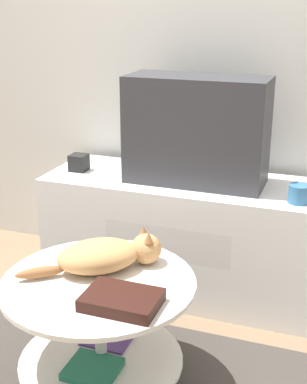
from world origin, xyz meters
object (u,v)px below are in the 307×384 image
object	(u,v)px
speaker	(79,163)
cat	(106,255)
dvd_box	(122,300)
tv	(197,130)

from	to	relation	value
speaker	cat	world-z (taller)	speaker
dvd_box	speaker	bearing A→B (deg)	124.07
speaker	dvd_box	bearing A→B (deg)	-55.93
tv	dvd_box	bearing A→B (deg)	-88.22
tv	speaker	world-z (taller)	tv
dvd_box	cat	bearing A→B (deg)	125.94
dvd_box	cat	distance (m)	0.27
cat	speaker	bearing A→B (deg)	85.44
tv	cat	distance (m)	0.83
speaker	cat	bearing A→B (deg)	-56.49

